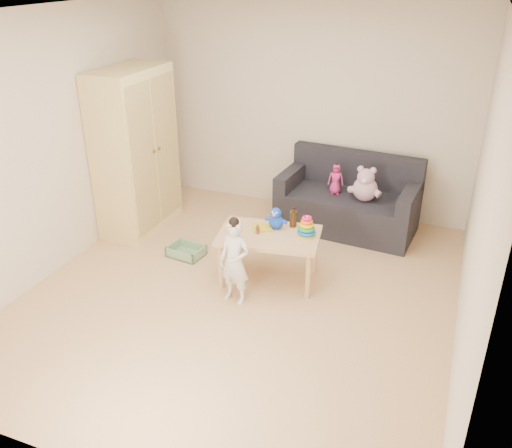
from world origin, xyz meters
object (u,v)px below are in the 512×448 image
at_px(sofa, 346,212).
at_px(toddler, 235,262).
at_px(wardrobe, 136,152).
at_px(play_table, 269,257).

distance_m(sofa, toddler, 2.02).
relative_size(wardrobe, sofa, 1.19).
height_order(sofa, toddler, toddler).
distance_m(wardrobe, sofa, 2.60).
height_order(sofa, play_table, play_table).
distance_m(wardrobe, play_table, 2.09).
bearing_deg(play_table, sofa, 71.74).
xyz_separation_m(wardrobe, play_table, (1.88, -0.61, -0.69)).
bearing_deg(toddler, sofa, 80.82).
relative_size(sofa, play_table, 1.62).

